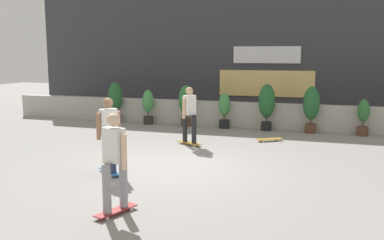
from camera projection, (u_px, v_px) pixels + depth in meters
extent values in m
plane|color=gray|center=(172.00, 167.00, 9.96)|extent=(48.00, 48.00, 0.00)
cube|color=#B2ADA3|center=(230.00, 114.00, 15.53)|extent=(18.00, 0.40, 0.90)
cube|color=#38383D|center=(251.00, 40.00, 18.86)|extent=(20.00, 2.00, 6.50)
cube|color=white|center=(267.00, 55.00, 17.72)|extent=(2.80, 0.08, 0.70)
cube|color=#F2CC72|center=(266.00, 83.00, 17.91)|extent=(4.00, 0.06, 1.10)
cylinder|color=brown|center=(116.00, 118.00, 16.50)|extent=(0.36, 0.36, 0.30)
cylinder|color=brown|center=(116.00, 113.00, 16.47)|extent=(0.06, 0.06, 0.15)
ellipsoid|color=#235B2D|center=(115.00, 97.00, 16.37)|extent=(0.54, 0.54, 1.11)
cylinder|color=#2D2823|center=(148.00, 120.00, 16.08)|extent=(0.36, 0.36, 0.30)
cylinder|color=brown|center=(148.00, 114.00, 16.05)|extent=(0.06, 0.06, 0.15)
ellipsoid|color=#428C47|center=(148.00, 101.00, 15.97)|extent=(0.42, 0.42, 0.85)
cylinder|color=brown|center=(186.00, 122.00, 15.63)|extent=(0.36, 0.36, 0.30)
cylinder|color=brown|center=(186.00, 116.00, 15.59)|extent=(0.06, 0.06, 0.15)
ellipsoid|color=#2D6B33|center=(186.00, 100.00, 15.50)|extent=(0.52, 0.52, 1.06)
cylinder|color=black|center=(224.00, 124.00, 15.18)|extent=(0.36, 0.36, 0.30)
cylinder|color=brown|center=(224.00, 118.00, 15.15)|extent=(0.06, 0.06, 0.15)
ellipsoid|color=#428C47|center=(224.00, 104.00, 15.08)|extent=(0.40, 0.40, 0.82)
cylinder|color=black|center=(266.00, 126.00, 14.73)|extent=(0.36, 0.36, 0.30)
cylinder|color=brown|center=(266.00, 120.00, 14.69)|extent=(0.06, 0.06, 0.15)
ellipsoid|color=#235B2D|center=(267.00, 101.00, 14.59)|extent=(0.57, 0.57, 1.16)
cylinder|color=brown|center=(310.00, 128.00, 14.28)|extent=(0.36, 0.36, 0.30)
cylinder|color=brown|center=(311.00, 122.00, 14.24)|extent=(0.06, 0.06, 0.15)
ellipsoid|color=#235B2D|center=(311.00, 103.00, 14.14)|extent=(0.55, 0.55, 1.12)
cylinder|color=brown|center=(362.00, 131.00, 13.78)|extent=(0.36, 0.36, 0.30)
cylinder|color=brown|center=(363.00, 124.00, 13.75)|extent=(0.06, 0.06, 0.15)
ellipsoid|color=#2D6B33|center=(364.00, 111.00, 13.68)|extent=(0.36, 0.36, 0.75)
cube|color=maroon|center=(116.00, 210.00, 7.02)|extent=(0.47, 0.82, 0.02)
cylinder|color=silver|center=(124.00, 207.00, 7.28)|extent=(0.05, 0.06, 0.06)
cylinder|color=silver|center=(131.00, 209.00, 7.18)|extent=(0.05, 0.06, 0.06)
cylinder|color=silver|center=(101.00, 216.00, 6.87)|extent=(0.05, 0.06, 0.06)
cylinder|color=silver|center=(107.00, 218.00, 6.78)|extent=(0.05, 0.06, 0.06)
cylinder|color=gray|center=(123.00, 183.00, 7.09)|extent=(0.14, 0.14, 0.82)
cylinder|color=gray|center=(107.00, 189.00, 6.82)|extent=(0.14, 0.14, 0.82)
cube|color=white|center=(114.00, 145.00, 6.85)|extent=(0.41, 0.31, 0.56)
sphere|color=beige|center=(113.00, 120.00, 6.79)|extent=(0.22, 0.22, 0.22)
cylinder|color=beige|center=(105.00, 148.00, 7.01)|extent=(0.09, 0.09, 0.58)
cylinder|color=beige|center=(124.00, 152.00, 6.72)|extent=(0.09, 0.09, 0.58)
cube|color=#266699|center=(110.00, 171.00, 9.38)|extent=(0.76, 0.65, 0.02)
cylinder|color=silver|center=(102.00, 171.00, 9.55)|extent=(0.06, 0.06, 0.06)
cylinder|color=silver|center=(109.00, 170.00, 9.64)|extent=(0.06, 0.06, 0.06)
cylinder|color=silver|center=(112.00, 176.00, 9.13)|extent=(0.06, 0.06, 0.06)
cylinder|color=silver|center=(118.00, 175.00, 9.22)|extent=(0.06, 0.06, 0.06)
cylinder|color=#282D4C|center=(106.00, 151.00, 9.46)|extent=(0.14, 0.14, 0.82)
cylinder|color=#282D4C|center=(113.00, 154.00, 9.17)|extent=(0.14, 0.14, 0.82)
cube|color=white|center=(108.00, 122.00, 9.21)|extent=(0.38, 0.41, 0.56)
sphere|color=#9E7051|center=(108.00, 103.00, 9.14)|extent=(0.22, 0.22, 0.22)
cylinder|color=#9E7051|center=(98.00, 126.00, 9.09)|extent=(0.09, 0.09, 0.58)
cylinder|color=#9E7051|center=(118.00, 124.00, 9.35)|extent=(0.09, 0.09, 0.58)
cube|color=#BF8C26|center=(189.00, 143.00, 12.39)|extent=(0.81, 0.51, 0.02)
cylinder|color=silver|center=(198.00, 145.00, 12.28)|extent=(0.06, 0.05, 0.06)
cylinder|color=silver|center=(194.00, 146.00, 12.17)|extent=(0.06, 0.05, 0.06)
cylinder|color=silver|center=(185.00, 142.00, 12.63)|extent=(0.06, 0.05, 0.06)
cylinder|color=silver|center=(181.00, 143.00, 12.51)|extent=(0.06, 0.05, 0.06)
cylinder|color=black|center=(194.00, 129.00, 12.21)|extent=(0.14, 0.14, 0.82)
cylinder|color=black|center=(185.00, 128.00, 12.45)|extent=(0.14, 0.14, 0.82)
cube|color=white|center=(189.00, 105.00, 12.22)|extent=(0.33, 0.41, 0.56)
sphere|color=tan|center=(189.00, 91.00, 12.16)|extent=(0.22, 0.22, 0.22)
cylinder|color=tan|center=(195.00, 107.00, 12.40)|extent=(0.09, 0.09, 0.58)
cylinder|color=tan|center=(184.00, 109.00, 12.06)|extent=(0.09, 0.09, 0.58)
cube|color=#BF8C26|center=(270.00, 139.00, 12.92)|extent=(0.77, 0.62, 0.02)
cylinder|color=silver|center=(276.00, 139.00, 13.07)|extent=(0.06, 0.06, 0.06)
cylinder|color=silver|center=(278.00, 140.00, 12.92)|extent=(0.06, 0.06, 0.06)
cylinder|color=silver|center=(261.00, 140.00, 12.93)|extent=(0.06, 0.06, 0.06)
cylinder|color=silver|center=(263.00, 141.00, 12.78)|extent=(0.06, 0.06, 0.06)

